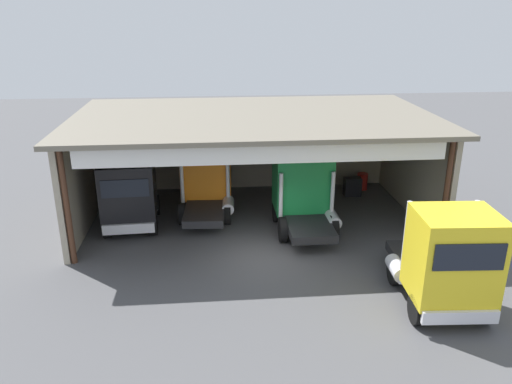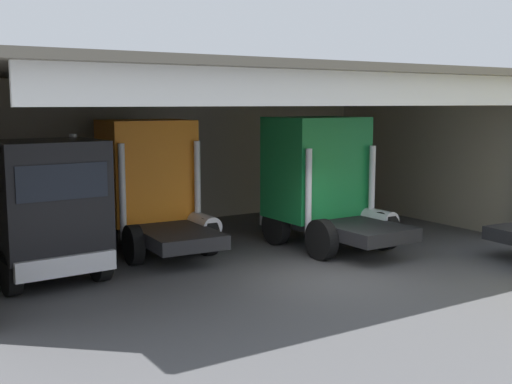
{
  "view_description": "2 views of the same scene",
  "coord_description": "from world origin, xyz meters",
  "px_view_note": "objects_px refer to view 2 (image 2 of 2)",
  "views": [
    {
      "loc": [
        -1.95,
        -18.5,
        9.74
      ],
      "look_at": [
        0.0,
        3.06,
        1.73
      ],
      "focal_mm": 35.2,
      "sensor_mm": 36.0,
      "label": 1
    },
    {
      "loc": [
        -9.48,
        -11.94,
        4.21
      ],
      "look_at": [
        0.0,
        3.06,
        1.73
      ],
      "focal_mm": 44.95,
      "sensor_mm": 36.0,
      "label": 2
    }
  ],
  "objects_px": {
    "oil_drum": "(332,198)",
    "truck_black_left_bay": "(43,209)",
    "tool_cart": "(330,202)",
    "truck_green_right_bay": "(321,179)",
    "truck_orange_center_right_bay": "(151,183)"
  },
  "relations": [
    {
      "from": "oil_drum",
      "to": "truck_black_left_bay",
      "type": "bearing_deg",
      "value": -160.44
    },
    {
      "from": "tool_cart",
      "to": "truck_black_left_bay",
      "type": "bearing_deg",
      "value": -163.17
    },
    {
      "from": "tool_cart",
      "to": "truck_green_right_bay",
      "type": "bearing_deg",
      "value": -131.87
    },
    {
      "from": "oil_drum",
      "to": "tool_cart",
      "type": "xyz_separation_m",
      "value": [
        -0.82,
        -0.89,
        0.03
      ]
    },
    {
      "from": "truck_black_left_bay",
      "to": "truck_orange_center_right_bay",
      "type": "distance_m",
      "value": 3.97
    },
    {
      "from": "truck_black_left_bay",
      "to": "tool_cart",
      "type": "height_order",
      "value": "truck_black_left_bay"
    },
    {
      "from": "truck_orange_center_right_bay",
      "to": "truck_green_right_bay",
      "type": "xyz_separation_m",
      "value": [
        4.45,
        -2.25,
        0.06
      ]
    },
    {
      "from": "truck_black_left_bay",
      "to": "tool_cart",
      "type": "distance_m",
      "value": 11.98
    },
    {
      "from": "truck_black_left_bay",
      "to": "oil_drum",
      "type": "bearing_deg",
      "value": -163.25
    },
    {
      "from": "truck_black_left_bay",
      "to": "truck_green_right_bay",
      "type": "distance_m",
      "value": 7.97
    },
    {
      "from": "truck_orange_center_right_bay",
      "to": "oil_drum",
      "type": "bearing_deg",
      "value": 19.14
    },
    {
      "from": "truck_green_right_bay",
      "to": "tool_cart",
      "type": "bearing_deg",
      "value": 48.33
    },
    {
      "from": "truck_green_right_bay",
      "to": "oil_drum",
      "type": "bearing_deg",
      "value": 48.18
    },
    {
      "from": "truck_green_right_bay",
      "to": "tool_cart",
      "type": "relative_size",
      "value": 4.6
    },
    {
      "from": "truck_orange_center_right_bay",
      "to": "oil_drum",
      "type": "xyz_separation_m",
      "value": [
        8.72,
        2.49,
        -1.43
      ]
    }
  ]
}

